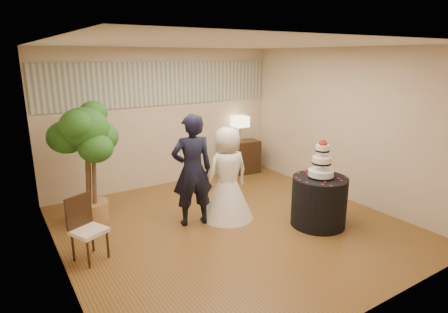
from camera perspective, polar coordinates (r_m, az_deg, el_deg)
floor at (r=6.10m, az=1.25°, el=-10.53°), size 5.00×5.00×0.00m
ceiling at (r=5.50m, az=1.43°, el=16.77°), size 5.00×5.00×0.00m
wall_back at (r=7.80m, az=-9.01°, el=5.77°), size 5.00×0.06×2.80m
wall_front at (r=3.90m, az=22.33°, el=-4.58°), size 5.00×0.06×2.80m
wall_left at (r=4.76m, az=-24.50°, el=-1.38°), size 0.06×5.00×2.80m
wall_right at (r=7.31m, az=17.88°, el=4.60°), size 0.06×5.00×2.80m
mural_border at (r=7.70m, az=-9.17°, el=10.89°), size 4.90×0.02×0.85m
groom at (r=5.89m, az=-4.86°, el=-2.12°), size 0.73×0.56×1.80m
bride at (r=6.14m, az=0.56°, el=-2.58°), size 0.87×0.87×1.55m
cake_table at (r=6.18m, az=14.26°, el=-6.64°), size 0.93×0.93×0.80m
wedding_cake at (r=5.97m, az=14.70°, el=-0.34°), size 0.40×0.40×0.61m
console at (r=8.62m, az=2.41°, el=-0.13°), size 0.95×0.52×0.76m
table_lamp at (r=8.47m, az=2.46°, el=4.23°), size 0.31×0.31×0.58m
ficus_tree at (r=6.30m, az=-20.10°, el=-0.98°), size 1.23×1.23×1.99m
side_chair at (r=5.30m, az=-19.90°, el=-10.39°), size 0.54×0.55×0.88m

